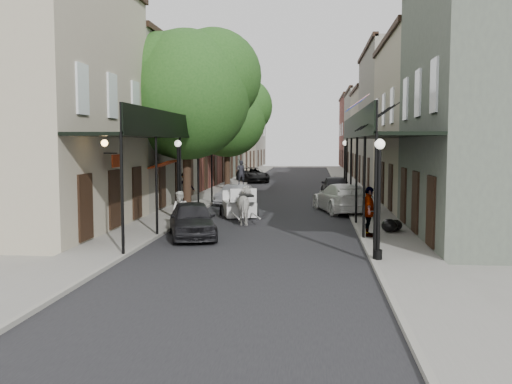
% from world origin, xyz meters
% --- Properties ---
extents(ground, '(140.00, 140.00, 0.00)m').
position_xyz_m(ground, '(0.00, 0.00, 0.00)').
color(ground, gray).
rests_on(ground, ground).
extents(road, '(8.00, 90.00, 0.01)m').
position_xyz_m(road, '(0.00, 20.00, 0.01)').
color(road, black).
rests_on(road, ground).
extents(sidewalk_left, '(2.20, 90.00, 0.12)m').
position_xyz_m(sidewalk_left, '(-5.00, 20.00, 0.06)').
color(sidewalk_left, gray).
rests_on(sidewalk_left, ground).
extents(sidewalk_right, '(2.20, 90.00, 0.12)m').
position_xyz_m(sidewalk_right, '(5.00, 20.00, 0.06)').
color(sidewalk_right, gray).
rests_on(sidewalk_right, ground).
extents(building_row_left, '(5.00, 80.00, 10.50)m').
position_xyz_m(building_row_left, '(-8.60, 30.00, 5.25)').
color(building_row_left, '#A39B82').
rests_on(building_row_left, ground).
extents(building_row_right, '(5.00, 80.00, 10.50)m').
position_xyz_m(building_row_right, '(8.60, 30.00, 5.25)').
color(building_row_right, gray).
rests_on(building_row_right, ground).
extents(gallery_left, '(2.20, 18.05, 4.88)m').
position_xyz_m(gallery_left, '(-4.79, 6.98, 4.05)').
color(gallery_left, black).
rests_on(gallery_left, sidewalk_left).
extents(gallery_right, '(2.20, 18.05, 4.88)m').
position_xyz_m(gallery_right, '(4.79, 6.98, 4.05)').
color(gallery_right, black).
rests_on(gallery_right, sidewalk_right).
extents(tree_near, '(7.31, 6.80, 9.63)m').
position_xyz_m(tree_near, '(-4.20, 10.18, 6.49)').
color(tree_near, '#382619').
rests_on(tree_near, sidewalk_left).
extents(tree_far, '(6.45, 6.00, 8.61)m').
position_xyz_m(tree_far, '(-4.25, 24.18, 5.84)').
color(tree_far, '#382619').
rests_on(tree_far, sidewalk_left).
extents(lamppost_right_near, '(0.32, 0.32, 3.71)m').
position_xyz_m(lamppost_right_near, '(4.10, -2.00, 2.05)').
color(lamppost_right_near, black).
rests_on(lamppost_right_near, sidewalk_right).
extents(lamppost_left, '(0.32, 0.32, 3.71)m').
position_xyz_m(lamppost_left, '(-4.10, 6.00, 2.05)').
color(lamppost_left, black).
rests_on(lamppost_left, sidewalk_left).
extents(lamppost_right_far, '(0.32, 0.32, 3.71)m').
position_xyz_m(lamppost_right_far, '(4.10, 18.00, 2.05)').
color(lamppost_right_far, black).
rests_on(lamppost_right_far, sidewalk_right).
extents(horse, '(1.45, 2.22, 1.72)m').
position_xyz_m(horse, '(-0.94, 6.00, 0.86)').
color(horse, beige).
rests_on(horse, ground).
extents(carriage, '(2.21, 2.83, 2.88)m').
position_xyz_m(carriage, '(-1.68, 8.58, 1.12)').
color(carriage, black).
rests_on(carriage, ground).
extents(pedestrian_walking, '(0.98, 0.87, 1.67)m').
position_xyz_m(pedestrian_walking, '(-3.50, 3.85, 0.83)').
color(pedestrian_walking, beige).
rests_on(pedestrian_walking, ground).
extents(pedestrian_sidewalk_left, '(1.19, 0.72, 1.80)m').
position_xyz_m(pedestrian_sidewalk_left, '(-5.80, 14.86, 1.02)').
color(pedestrian_sidewalk_left, gray).
rests_on(pedestrian_sidewalk_left, sidewalk_left).
extents(pedestrian_sidewalk_right, '(0.53, 1.15, 1.92)m').
position_xyz_m(pedestrian_sidewalk_right, '(4.22, 2.27, 1.08)').
color(pedestrian_sidewalk_right, gray).
rests_on(pedestrian_sidewalk_right, sidewalk_right).
extents(car_left_near, '(2.79, 4.52, 1.44)m').
position_xyz_m(car_left_near, '(-2.60, 2.03, 0.72)').
color(car_left_near, black).
rests_on(car_left_near, ground).
extents(car_left_mid, '(2.14, 3.81, 1.19)m').
position_xyz_m(car_left_mid, '(-2.60, 14.00, 0.59)').
color(car_left_mid, gray).
rests_on(car_left_mid, ground).
extents(car_left_far, '(3.86, 5.46, 1.38)m').
position_xyz_m(car_left_far, '(-3.60, 33.04, 0.69)').
color(car_left_far, black).
rests_on(car_left_far, ground).
extents(car_right_near, '(3.41, 5.74, 1.56)m').
position_xyz_m(car_right_near, '(3.60, 10.77, 0.78)').
color(car_right_near, white).
rests_on(car_right_near, ground).
extents(car_right_far, '(1.92, 4.54, 1.53)m').
position_xyz_m(car_right_far, '(3.53, 19.00, 0.77)').
color(car_right_far, black).
rests_on(car_right_far, ground).
extents(trash_bags, '(0.90, 1.05, 0.55)m').
position_xyz_m(trash_bags, '(5.26, 3.59, 0.38)').
color(trash_bags, black).
rests_on(trash_bags, sidewalk_right).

